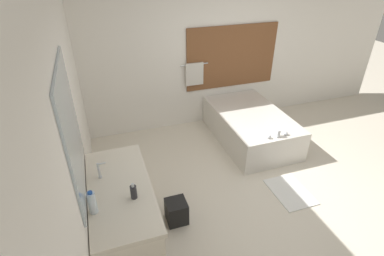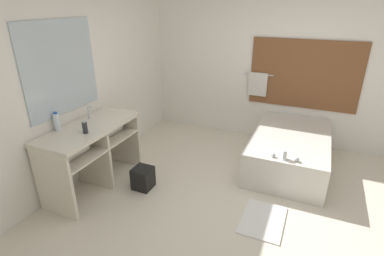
# 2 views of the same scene
# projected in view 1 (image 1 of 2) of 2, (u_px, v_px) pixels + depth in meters

# --- Properties ---
(ground_plane) EXTENTS (16.00, 16.00, 0.00)m
(ground_plane) POSITION_uv_depth(u_px,v_px,m) (267.00, 194.00, 4.04)
(ground_plane) COLOR beige
(ground_plane) RESTS_ON ground
(wall_back_with_blinds) EXTENTS (7.40, 0.13, 2.70)m
(wall_back_with_blinds) POSITION_uv_depth(u_px,v_px,m) (210.00, 51.00, 5.18)
(wall_back_with_blinds) COLOR white
(wall_back_with_blinds) RESTS_ON ground_plane
(wall_left_with_mirror) EXTENTS (0.08, 7.40, 2.70)m
(wall_left_with_mirror) POSITION_uv_depth(u_px,v_px,m) (72.00, 139.00, 2.74)
(wall_left_with_mirror) COLOR white
(wall_left_with_mirror) RESTS_ON ground_plane
(vanity_counter) EXTENTS (0.60, 1.36, 0.87)m
(vanity_counter) POSITION_uv_depth(u_px,v_px,m) (123.00, 204.00, 3.03)
(vanity_counter) COLOR beige
(vanity_counter) RESTS_ON ground_plane
(sink_faucet) EXTENTS (0.09, 0.04, 0.18)m
(sink_faucet) POSITION_uv_depth(u_px,v_px,m) (99.00, 171.00, 2.96)
(sink_faucet) COLOR silver
(sink_faucet) RESTS_ON vanity_counter
(bathtub) EXTENTS (1.06, 1.75, 0.63)m
(bathtub) POSITION_uv_depth(u_px,v_px,m) (250.00, 125.00, 5.09)
(bathtub) COLOR silver
(bathtub) RESTS_ON ground_plane
(water_bottle_1) EXTENTS (0.07, 0.07, 0.23)m
(water_bottle_1) POSITION_uv_depth(u_px,v_px,m) (92.00, 203.00, 2.56)
(water_bottle_1) COLOR white
(water_bottle_1) RESTS_ON vanity_counter
(soap_dispenser) EXTENTS (0.06, 0.06, 0.16)m
(soap_dispenser) POSITION_uv_depth(u_px,v_px,m) (134.00, 192.00, 2.73)
(soap_dispenser) COLOR #28282D
(soap_dispenser) RESTS_ON vanity_counter
(waste_bin) EXTENTS (0.24, 0.24, 0.29)m
(waste_bin) POSITION_uv_depth(u_px,v_px,m) (176.00, 211.00, 3.58)
(waste_bin) COLOR black
(waste_bin) RESTS_ON ground_plane
(bath_mat) EXTENTS (0.47, 0.65, 0.02)m
(bath_mat) POSITION_uv_depth(u_px,v_px,m) (290.00, 192.00, 4.07)
(bath_mat) COLOR white
(bath_mat) RESTS_ON ground_plane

